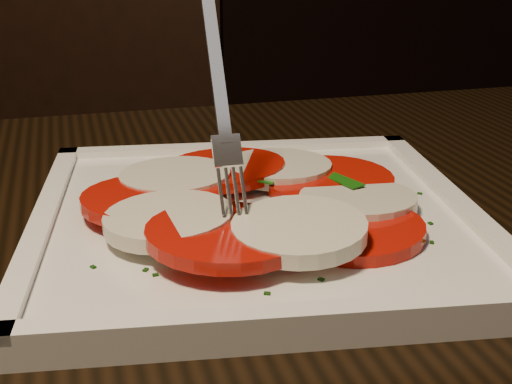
{
  "coord_description": "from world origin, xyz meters",
  "views": [
    {
      "loc": [
        0.15,
        -0.13,
        0.95
      ],
      "look_at": [
        0.24,
        0.32,
        0.78
      ],
      "focal_mm": 50.0,
      "sensor_mm": 36.0,
      "label": 1
    }
  ],
  "objects": [
    {
      "name": "chair",
      "position": [
        0.11,
        1.04,
        0.53
      ],
      "size": [
        0.52,
        0.52,
        0.93
      ],
      "rotation": [
        0.0,
        0.0,
        -0.28
      ],
      "color": "black",
      "rests_on": "ground"
    },
    {
      "name": "plate",
      "position": [
        0.24,
        0.32,
        0.76
      ],
      "size": [
        0.32,
        0.32,
        0.01
      ],
      "primitive_type": "cube",
      "rotation": [
        0.0,
        0.0,
        -0.08
      ],
      "color": "white",
      "rests_on": "table"
    },
    {
      "name": "fork",
      "position": [
        0.22,
        0.32,
        0.86
      ],
      "size": [
        0.04,
        0.09,
        0.14
      ],
      "primitive_type": null,
      "rotation": [
        0.0,
        0.0,
        0.05
      ],
      "color": "white",
      "rests_on": "caprese_salad"
    },
    {
      "name": "caprese_salad",
      "position": [
        0.24,
        0.32,
        0.77
      ],
      "size": [
        0.25,
        0.24,
        0.03
      ],
      "color": "#C10B04",
      "rests_on": "plate"
    }
  ]
}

